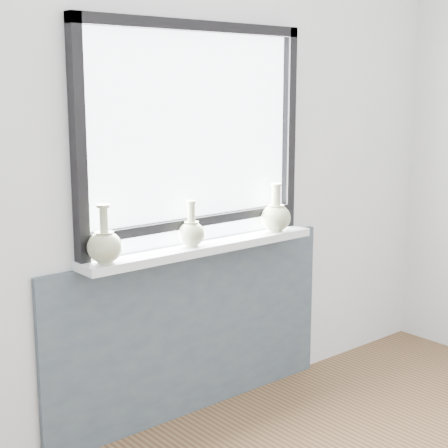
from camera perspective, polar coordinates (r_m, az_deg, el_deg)
back_wall at (r=3.35m, az=-2.87°, el=5.37°), size 3.60×0.02×2.60m
apron_panel at (r=3.53m, az=-2.43°, el=-8.87°), size 1.70×0.03×0.86m
windowsill at (r=3.34m, az=-1.76°, el=-1.94°), size 1.32×0.18×0.04m
window at (r=3.31m, az=-2.50°, el=7.75°), size 1.30×0.06×1.05m
vase_a at (r=2.99m, az=-9.89°, el=-1.72°), size 0.15×0.15×0.26m
vase_b at (r=3.27m, az=-2.72°, el=-0.65°), size 0.13×0.13×0.22m
vase_c at (r=3.61m, az=4.33°, el=0.69°), size 0.16×0.16×0.25m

